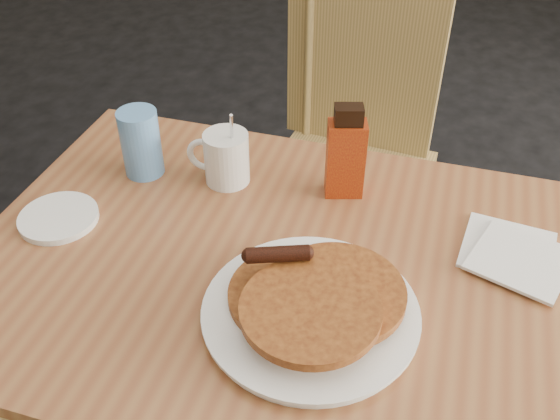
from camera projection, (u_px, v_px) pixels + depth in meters
The scene contains 8 objects.
main_table at pixel (300, 285), 1.04m from camera, with size 1.18×0.83×0.75m.
chair_main_far at pixel (353, 132), 1.70m from camera, with size 0.47×0.48×0.93m.
pancake_plate at pixel (312, 306), 0.92m from camera, with size 0.32×0.32×0.09m.
coffee_mug at pixel (225, 157), 1.17m from camera, with size 0.12×0.09×0.16m.
syrup_bottle at pixel (346, 155), 1.12m from camera, with size 0.08×0.06×0.18m.
napkin_stack at pixel (514, 254), 1.03m from camera, with size 0.20×0.21×0.01m.
blue_tumbler at pixel (141, 143), 1.18m from camera, with size 0.08×0.08×0.13m, color #5A92D4.
side_saucer at pixel (59, 218), 1.10m from camera, with size 0.14×0.14×0.01m, color white.
Camera 1 is at (0.16, -0.75, 1.46)m, focal length 40.00 mm.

